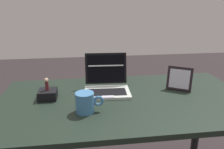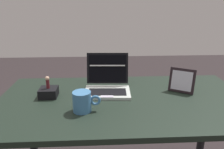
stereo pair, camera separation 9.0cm
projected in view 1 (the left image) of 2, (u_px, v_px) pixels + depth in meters
name	position (u px, v px, depth m)	size (l,w,h in m)	color
desk	(125.00, 115.00, 1.25)	(1.41, 0.74, 0.75)	black
laptop_front	(107.00, 84.00, 1.29)	(0.28, 0.24, 0.22)	#B6BEB7
photo_frame	(180.00, 79.00, 1.31)	(0.15, 0.11, 0.15)	black
figurine_stand	(48.00, 94.00, 1.20)	(0.10, 0.10, 0.05)	black
figurine	(47.00, 83.00, 1.18)	(0.02, 0.02, 0.07)	#55191E
coffee_mug	(85.00, 103.00, 1.05)	(0.14, 0.09, 0.10)	teal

